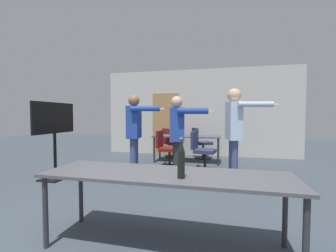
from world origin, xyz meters
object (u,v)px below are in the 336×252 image
(person_right_polo, at_px, (177,131))
(beer_bottle, at_px, (181,159))
(tv_screen, at_px, (54,131))
(person_far_watching, at_px, (235,127))
(office_chair_far_right, at_px, (202,152))
(office_chair_near_pushed, at_px, (201,144))
(office_chair_mid_tucked, at_px, (171,144))
(drink_cup, at_px, (181,134))
(office_chair_side_rolled, at_px, (167,150))
(person_center_tall, at_px, (135,128))

(person_right_polo, relative_size, beer_bottle, 4.63)
(tv_screen, distance_m, person_far_watching, 3.56)
(tv_screen, height_order, beer_bottle, tv_screen)
(office_chair_far_right, bearing_deg, tv_screen, -54.40)
(person_right_polo, bearing_deg, office_chair_near_pushed, 161.32)
(office_chair_far_right, height_order, office_chair_near_pushed, office_chair_near_pushed)
(office_chair_near_pushed, distance_m, office_chair_mid_tucked, 0.91)
(drink_cup, bearing_deg, beer_bottle, -79.88)
(office_chair_side_rolled, height_order, beer_bottle, beer_bottle)
(person_right_polo, relative_size, person_far_watching, 0.94)
(office_chair_far_right, distance_m, drink_cup, 1.21)
(office_chair_side_rolled, distance_m, beer_bottle, 3.68)
(tv_screen, xyz_separation_m, office_chair_side_rolled, (1.97, 1.56, -0.55))
(office_chair_side_rolled, bearing_deg, drink_cup, 166.77)
(tv_screen, bearing_deg, person_center_tall, -74.87)
(person_far_watching, bearing_deg, office_chair_near_pushed, -175.43)
(office_chair_far_right, bearing_deg, office_chair_mid_tucked, -134.22)
(tv_screen, height_order, person_center_tall, person_center_tall)
(tv_screen, height_order, office_chair_far_right, tv_screen)
(person_center_tall, bearing_deg, office_chair_near_pushed, 147.51)
(tv_screen, xyz_separation_m, person_right_polo, (2.49, 0.36, 0.02))
(person_far_watching, relative_size, office_chair_side_rolled, 1.95)
(person_right_polo, xyz_separation_m, office_chair_near_pushed, (0.22, 2.57, -0.56))
(person_right_polo, distance_m, drink_cup, 2.02)
(office_chair_near_pushed, height_order, drink_cup, office_chair_near_pushed)
(office_chair_mid_tucked, bearing_deg, beer_bottle, -23.39)
(office_chair_far_right, height_order, office_chair_mid_tucked, office_chair_far_right)
(office_chair_near_pushed, bearing_deg, person_far_watching, -8.52)
(office_chair_mid_tucked, height_order, drink_cup, office_chair_mid_tucked)
(person_far_watching, bearing_deg, tv_screen, -98.32)
(drink_cup, bearing_deg, office_chair_mid_tucked, 128.89)
(office_chair_far_right, distance_m, beer_bottle, 3.39)
(person_far_watching, distance_m, office_chair_side_rolled, 2.12)
(office_chair_near_pushed, bearing_deg, office_chair_far_right, -20.03)
(person_right_polo, xyz_separation_m, person_center_tall, (-0.91, 0.06, 0.05))
(person_right_polo, distance_m, person_far_watching, 1.06)
(office_chair_near_pushed, distance_m, beer_bottle, 4.91)
(tv_screen, height_order, drink_cup, tv_screen)
(tv_screen, distance_m, office_chair_far_right, 3.24)
(person_right_polo, height_order, beer_bottle, person_right_polo)
(person_center_tall, xyz_separation_m, office_chair_mid_tucked, (0.21, 2.45, -0.63))
(office_chair_mid_tucked, bearing_deg, person_center_tall, -42.20)
(person_far_watching, bearing_deg, office_chair_far_right, -161.83)
(person_far_watching, relative_size, beer_bottle, 4.94)
(person_right_polo, distance_m, office_chair_far_right, 1.25)
(beer_bottle, distance_m, drink_cup, 4.37)
(beer_bottle, bearing_deg, office_chair_near_pushed, 93.22)
(person_far_watching, height_order, beer_bottle, person_far_watching)
(person_far_watching, relative_size, drink_cup, 19.04)
(beer_bottle, bearing_deg, tv_screen, 146.83)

